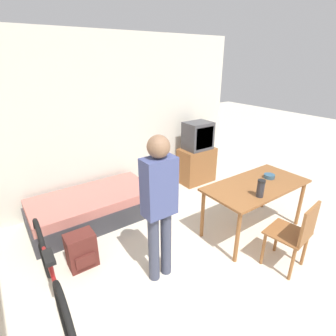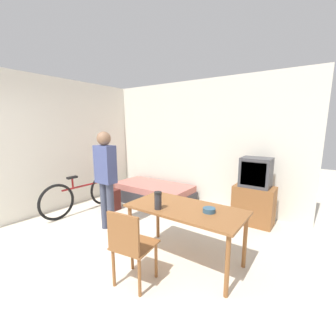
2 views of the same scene
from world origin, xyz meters
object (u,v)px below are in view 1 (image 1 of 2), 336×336
at_px(daybed, 93,207).
at_px(bicycle, 52,279).
at_px(tv, 197,156).
at_px(thermos_flask, 261,188).
at_px(mate_bowl, 269,176).
at_px(wooden_chair, 296,233).
at_px(dining_table, 256,190).
at_px(person_standing, 159,201).
at_px(backpack, 81,250).

relative_size(daybed, bicycle, 1.03).
height_order(tv, thermos_flask, tv).
height_order(daybed, tv, tv).
relative_size(thermos_flask, mate_bowl, 1.49).
distance_m(wooden_chair, mate_bowl, 0.99).
bearing_deg(thermos_flask, dining_table, 42.59).
relative_size(dining_table, mate_bowl, 9.84).
relative_size(bicycle, person_standing, 1.06).
height_order(daybed, mate_bowl, mate_bowl).
bearing_deg(person_standing, dining_table, -1.52).
bearing_deg(person_standing, daybed, 98.14).
bearing_deg(person_standing, bicycle, 166.72).
xyz_separation_m(daybed, mate_bowl, (2.07, -1.53, 0.55)).
xyz_separation_m(mate_bowl, backpack, (-2.53, 0.68, -0.55)).
bearing_deg(thermos_flask, tv, 70.62).
height_order(person_standing, thermos_flask, person_standing).
bearing_deg(wooden_chair, thermos_flask, 91.41).
xyz_separation_m(bicycle, mate_bowl, (2.93, -0.27, 0.41)).
relative_size(daybed, thermos_flask, 8.16).
relative_size(mate_bowl, backpack, 0.34).
bearing_deg(wooden_chair, bicycle, 156.21).
distance_m(wooden_chair, backpack, 2.47).
bearing_deg(backpack, bicycle, -134.42).
relative_size(tv, wooden_chair, 1.36).
bearing_deg(thermos_flask, wooden_chair, -88.59).
bearing_deg(wooden_chair, backpack, 143.65).
height_order(person_standing, mate_bowl, person_standing).
relative_size(daybed, dining_table, 1.24).
distance_m(person_standing, mate_bowl, 1.87).
bearing_deg(thermos_flask, bicycle, 167.36).
height_order(tv, dining_table, tv).
relative_size(bicycle, mate_bowl, 11.81).
bearing_deg(mate_bowl, thermos_flask, -155.12).
distance_m(dining_table, backpack, 2.37).
height_order(wooden_chair, thermos_flask, thermos_flask).
bearing_deg(bicycle, wooden_chair, -23.79).
height_order(wooden_chair, mate_bowl, wooden_chair).
xyz_separation_m(tv, thermos_flask, (-0.68, -1.94, 0.31)).
xyz_separation_m(bicycle, thermos_flask, (2.37, -0.53, 0.50)).
distance_m(dining_table, mate_bowl, 0.33).
xyz_separation_m(person_standing, mate_bowl, (1.86, -0.01, -0.21)).
distance_m(dining_table, person_standing, 1.58).
bearing_deg(dining_table, person_standing, 178.48).
height_order(dining_table, mate_bowl, mate_bowl).
height_order(dining_table, person_standing, person_standing).
xyz_separation_m(tv, mate_bowl, (-0.12, -1.67, 0.22)).
bearing_deg(backpack, mate_bowl, -14.96).
xyz_separation_m(wooden_chair, mate_bowl, (0.55, 0.78, 0.26)).
bearing_deg(dining_table, tv, 75.98).
bearing_deg(backpack, wooden_chair, -36.35).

